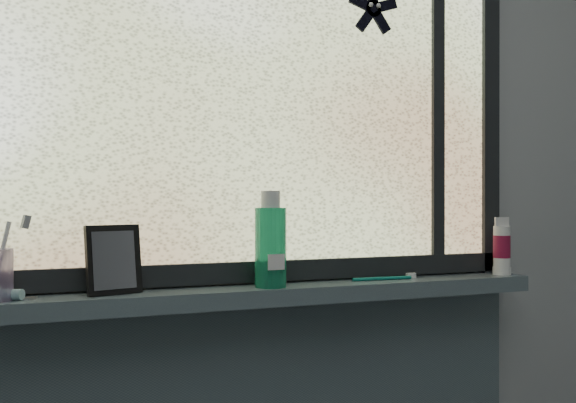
# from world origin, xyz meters

# --- Properties ---
(wall_back) EXTENTS (3.00, 0.01, 2.50)m
(wall_back) POSITION_xyz_m (0.00, 1.30, 1.25)
(wall_back) COLOR #9EA3A8
(wall_back) RESTS_ON ground
(windowsill) EXTENTS (1.62, 0.14, 0.04)m
(windowsill) POSITION_xyz_m (0.00, 1.23, 1.00)
(windowsill) COLOR #485860
(windowsill) RESTS_ON wall_back
(window_pane) EXTENTS (1.50, 0.01, 1.00)m
(window_pane) POSITION_xyz_m (0.00, 1.28, 1.53)
(window_pane) COLOR silver
(window_pane) RESTS_ON wall_back
(frame_bottom) EXTENTS (1.60, 0.03, 0.05)m
(frame_bottom) POSITION_xyz_m (0.00, 1.28, 1.05)
(frame_bottom) COLOR black
(frame_bottom) RESTS_ON windowsill
(frame_right) EXTENTS (0.05, 0.03, 1.10)m
(frame_right) POSITION_xyz_m (0.78, 1.28, 1.53)
(frame_right) COLOR black
(frame_right) RESTS_ON wall_back
(frame_mullion) EXTENTS (0.03, 0.03, 1.00)m
(frame_mullion) POSITION_xyz_m (0.60, 1.28, 1.53)
(frame_mullion) COLOR black
(frame_mullion) RESTS_ON wall_back
(starfish_sticker) EXTENTS (0.15, 0.02, 0.15)m
(starfish_sticker) POSITION_xyz_m (0.40, 1.27, 1.72)
(starfish_sticker) COLOR black
(starfish_sticker) RESTS_ON window_pane
(vanity_mirror) EXTENTS (0.13, 0.09, 0.15)m
(vanity_mirror) POSITION_xyz_m (-0.26, 1.23, 1.09)
(vanity_mirror) COLOR black
(vanity_mirror) RESTS_ON windowsill
(toothbrush_lying) EXTENTS (0.20, 0.03, 0.01)m
(toothbrush_lying) POSITION_xyz_m (0.40, 1.22, 1.03)
(toothbrush_lying) COLOR #0C6E64
(toothbrush_lying) RESTS_ON windowsill
(mouthwash_bottle) EXTENTS (0.10, 0.10, 0.19)m
(mouthwash_bottle) POSITION_xyz_m (0.09, 1.21, 1.13)
(mouthwash_bottle) COLOR #1E9F6E
(mouthwash_bottle) RESTS_ON windowsill
(cream_tube) EXTENTS (0.06, 0.06, 0.11)m
(cream_tube) POSITION_xyz_m (0.77, 1.21, 1.10)
(cream_tube) COLOR silver
(cream_tube) RESTS_ON windowsill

